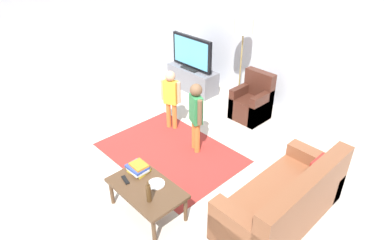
{
  "coord_description": "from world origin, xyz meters",
  "views": [
    {
      "loc": [
        3.16,
        -2.44,
        3.29
      ],
      "look_at": [
        0.0,
        0.6,
        0.65
      ],
      "focal_mm": 31.24,
      "sensor_mm": 36.0,
      "label": 1
    }
  ],
  "objects": [
    {
      "name": "tv_remote",
      "position": [
        0.22,
        -0.79,
        0.43
      ],
      "size": [
        0.18,
        0.09,
        0.02
      ],
      "primitive_type": "cube",
      "rotation": [
        0.0,
        0.0,
        -0.23
      ],
      "color": "black",
      "rests_on": "coffee_table"
    },
    {
      "name": "child_center",
      "position": [
        -0.05,
        0.74,
        0.72
      ],
      "size": [
        0.37,
        0.23,
        1.19
      ],
      "color": "orange",
      "rests_on": "ground"
    },
    {
      "name": "wall_left",
      "position": [
        -3.0,
        0.0,
        1.35
      ],
      "size": [
        0.12,
        6.0,
        2.7
      ],
      "primitive_type": "cube",
      "color": "silver",
      "rests_on": "ground"
    },
    {
      "name": "book_stack",
      "position": [
        0.19,
        -0.57,
        0.48
      ],
      "size": [
        0.28,
        0.25,
        0.13
      ],
      "color": "yellow",
      "rests_on": "coffee_table"
    },
    {
      "name": "area_rug",
      "position": [
        -0.27,
        0.37,
        0.0
      ],
      "size": [
        2.2,
        1.6,
        0.01
      ],
      "primitive_type": "cube",
      "color": "#9E2D28",
      "rests_on": "ground"
    },
    {
      "name": "child_near_tv",
      "position": [
        -0.85,
        0.91,
        0.67
      ],
      "size": [
        0.34,
        0.22,
        1.11
      ],
      "color": "orange",
      "rests_on": "ground"
    },
    {
      "name": "armchair",
      "position": [
        -0.07,
        2.26,
        0.3
      ],
      "size": [
        0.6,
        0.6,
        0.9
      ],
      "color": "#472319",
      "rests_on": "ground"
    },
    {
      "name": "tv",
      "position": [
        -1.75,
        2.28,
        0.85
      ],
      "size": [
        1.1,
        0.28,
        0.71
      ],
      "color": "black",
      "rests_on": "tv_stand"
    },
    {
      "name": "ground",
      "position": [
        0.0,
        0.0,
        0.0
      ],
      "size": [
        7.8,
        7.8,
        0.0
      ],
      "primitive_type": "plane",
      "color": "beige"
    },
    {
      "name": "plate",
      "position": [
        0.55,
        -0.55,
        0.43
      ],
      "size": [
        0.22,
        0.22,
        0.02
      ],
      "color": "white",
      "rests_on": "coffee_table"
    },
    {
      "name": "couch",
      "position": [
        1.82,
        0.47,
        0.29
      ],
      "size": [
        0.8,
        1.8,
        0.86
      ],
      "color": "brown",
      "rests_on": "ground"
    },
    {
      "name": "wall_back",
      "position": [
        0.0,
        3.0,
        1.35
      ],
      "size": [
        6.0,
        0.12,
        2.7
      ],
      "primitive_type": "cube",
      "color": "silver",
      "rests_on": "ground"
    },
    {
      "name": "coffee_table",
      "position": [
        0.5,
        -0.67,
        0.37
      ],
      "size": [
        1.0,
        0.6,
        0.42
      ],
      "color": "#513823",
      "rests_on": "ground"
    },
    {
      "name": "floor_lamp",
      "position": [
        -0.56,
        2.45,
        1.54
      ],
      "size": [
        0.36,
        0.36,
        1.78
      ],
      "color": "#262626",
      "rests_on": "ground"
    },
    {
      "name": "bottle",
      "position": [
        0.72,
        -0.79,
        0.55
      ],
      "size": [
        0.06,
        0.06,
        0.3
      ],
      "color": "#4C3319",
      "rests_on": "coffee_table"
    },
    {
      "name": "tv_stand",
      "position": [
        -1.75,
        2.3,
        0.24
      ],
      "size": [
        1.2,
        0.44,
        0.5
      ],
      "color": "slate",
      "rests_on": "ground"
    }
  ]
}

